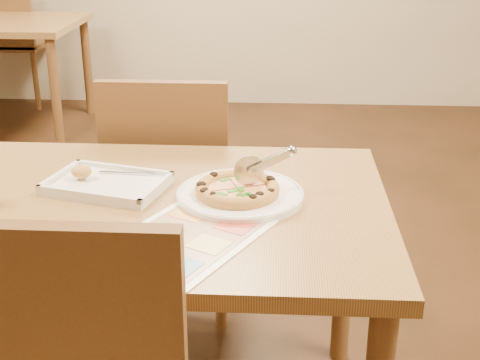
# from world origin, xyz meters

# --- Properties ---
(dining_table) EXTENTS (1.30, 0.85, 0.72)m
(dining_table) POSITION_xyz_m (0.00, 0.00, 0.63)
(dining_table) COLOR olive
(dining_table) RESTS_ON ground
(chair_far) EXTENTS (0.42, 0.42, 0.47)m
(chair_far) POSITION_xyz_m (-0.00, 0.60, 0.57)
(chair_far) COLOR brown
(chair_far) RESTS_ON ground
(bg_chair_far) EXTENTS (0.42, 0.42, 0.47)m
(bg_chair_far) POSITION_xyz_m (-1.60, 3.30, 0.57)
(bg_chair_far) COLOR brown
(bg_chair_far) RESTS_ON ground
(plate) EXTENTS (0.40, 0.40, 0.02)m
(plate) POSITION_xyz_m (0.28, 0.03, 0.73)
(plate) COLOR white
(plate) RESTS_ON dining_table
(pizza) EXTENTS (0.21, 0.21, 0.03)m
(pizza) POSITION_xyz_m (0.27, 0.02, 0.75)
(pizza) COLOR gold
(pizza) RESTS_ON plate
(pizza_cutter) EXTENTS (0.15, 0.06, 0.09)m
(pizza_cutter) POSITION_xyz_m (0.33, 0.05, 0.81)
(pizza_cutter) COLOR silver
(pizza_cutter) RESTS_ON pizza
(appetizer_tray) EXTENTS (0.34, 0.27, 0.06)m
(appetizer_tray) POSITION_xyz_m (-0.08, 0.07, 0.73)
(appetizer_tray) COLOR silver
(appetizer_tray) RESTS_ON dining_table
(menu) EXTENTS (0.41, 0.46, 0.00)m
(menu) POSITION_xyz_m (0.17, -0.20, 0.72)
(menu) COLOR white
(menu) RESTS_ON dining_table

